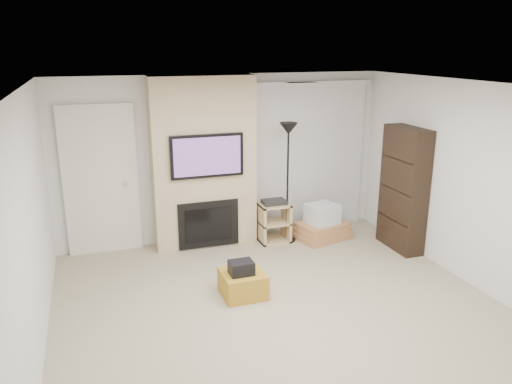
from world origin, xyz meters
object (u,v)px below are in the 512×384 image
object	(u,v)px
floor_lamp	(288,149)
bookshelf	(404,189)
ottoman	(243,284)
box_stack	(322,225)
av_stand	(274,220)

from	to	relation	value
floor_lamp	bookshelf	distance (m)	1.77
ottoman	floor_lamp	size ratio (longest dim) A/B	0.27
ottoman	box_stack	bearing A→B (deg)	38.90
box_stack	av_stand	bearing A→B (deg)	171.48
av_stand	bookshelf	distance (m)	1.96
ottoman	bookshelf	xyz separation A→B (m)	(2.65, 0.67, 0.75)
floor_lamp	box_stack	size ratio (longest dim) A/B	1.95
floor_lamp	box_stack	world-z (taller)	floor_lamp
floor_lamp	bookshelf	xyz separation A→B (m)	(1.49, -0.79, -0.54)
ottoman	box_stack	distance (m)	2.21
av_stand	bookshelf	xyz separation A→B (m)	(1.69, -0.83, 0.55)
ottoman	box_stack	world-z (taller)	box_stack
ottoman	av_stand	xyz separation A→B (m)	(0.96, 1.50, 0.20)
ottoman	bookshelf	bearing A→B (deg)	14.27
box_stack	bookshelf	size ratio (longest dim) A/B	0.52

